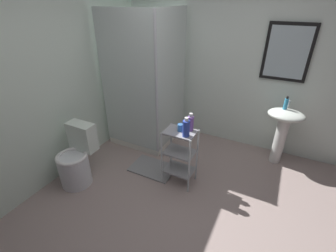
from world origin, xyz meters
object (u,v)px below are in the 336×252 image
at_px(rinse_cup, 180,128).
at_px(bath_mat, 153,168).
at_px(shower_stall, 149,115).
at_px(shampoo_bottle_blue, 186,128).
at_px(pedestal_sink, 283,126).
at_px(toilet, 77,161).
at_px(conditioner_bottle_purple, 191,123).
at_px(storage_cart, 180,153).
at_px(hand_soap_bottle, 286,104).

xyz_separation_m(rinse_cup, bath_mat, (-0.42, 0.04, -0.77)).
distance_m(shower_stall, shampoo_bottle_blue, 1.27).
height_order(pedestal_sink, toilet, pedestal_sink).
distance_m(conditioner_bottle_purple, rinse_cup, 0.13).
relative_size(storage_cart, shampoo_bottle_blue, 3.23).
relative_size(pedestal_sink, toilet, 1.07).
height_order(toilet, storage_cart, toilet).
height_order(hand_soap_bottle, shampoo_bottle_blue, hand_soap_bottle).
height_order(storage_cart, hand_soap_bottle, hand_soap_bottle).
bearing_deg(hand_soap_bottle, rinse_cup, -135.08).
relative_size(hand_soap_bottle, conditioner_bottle_purple, 0.83).
relative_size(shower_stall, storage_cart, 2.70).
bearing_deg(conditioner_bottle_purple, shower_stall, 146.95).
xyz_separation_m(storage_cart, rinse_cup, (-0.01, 0.01, 0.35)).
xyz_separation_m(pedestal_sink, shampoo_bottle_blue, (-0.97, -1.08, 0.26)).
height_order(shampoo_bottle_blue, rinse_cup, shampoo_bottle_blue).
bearing_deg(storage_cart, pedestal_sink, 43.59).
height_order(hand_soap_bottle, bath_mat, hand_soap_bottle).
relative_size(hand_soap_bottle, shampoo_bottle_blue, 0.79).
xyz_separation_m(hand_soap_bottle, bath_mat, (-1.45, -0.99, -0.88)).
bearing_deg(shampoo_bottle_blue, pedestal_sink, 48.09).
xyz_separation_m(toilet, hand_soap_bottle, (2.17, 1.61, 0.57)).
relative_size(shower_stall, bath_mat, 3.33).
height_order(hand_soap_bottle, rinse_cup, hand_soap_bottle).
relative_size(toilet, conditioner_bottle_purple, 3.49).
bearing_deg(pedestal_sink, conditioner_bottle_purple, -136.14).
relative_size(shower_stall, conditioner_bottle_purple, 9.19).
relative_size(shower_stall, rinse_cup, 23.14).
xyz_separation_m(toilet, bath_mat, (0.72, 0.62, -0.31)).
distance_m(pedestal_sink, storage_cart, 1.48).
distance_m(rinse_cup, bath_mat, 0.88).
bearing_deg(bath_mat, shampoo_bottle_blue, -12.80).
xyz_separation_m(toilet, storage_cart, (1.15, 0.57, 0.12)).
relative_size(shower_stall, pedestal_sink, 2.47).
height_order(toilet, conditioner_bottle_purple, conditioner_bottle_purple).
bearing_deg(shower_stall, shampoo_bottle_blue, -38.56).
xyz_separation_m(shower_stall, toilet, (-0.30, -1.26, -0.15)).
height_order(shower_stall, rinse_cup, shower_stall).
bearing_deg(toilet, hand_soap_bottle, 36.59).
xyz_separation_m(shower_stall, conditioner_bottle_purple, (0.94, -0.61, 0.37)).
xyz_separation_m(shower_stall, storage_cart, (0.85, -0.69, -0.03)).
relative_size(conditioner_bottle_purple, bath_mat, 0.36).
height_order(shower_stall, conditioner_bottle_purple, shower_stall).
distance_m(shampoo_bottle_blue, rinse_cup, 0.14).
bearing_deg(conditioner_bottle_purple, storage_cart, -139.46).
bearing_deg(shampoo_bottle_blue, hand_soap_bottle, 49.98).
distance_m(storage_cart, hand_soap_bottle, 1.53).
bearing_deg(shampoo_bottle_blue, toilet, -157.86).
distance_m(hand_soap_bottle, conditioner_bottle_purple, 1.35).
distance_m(shampoo_bottle_blue, bath_mat, 0.99).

